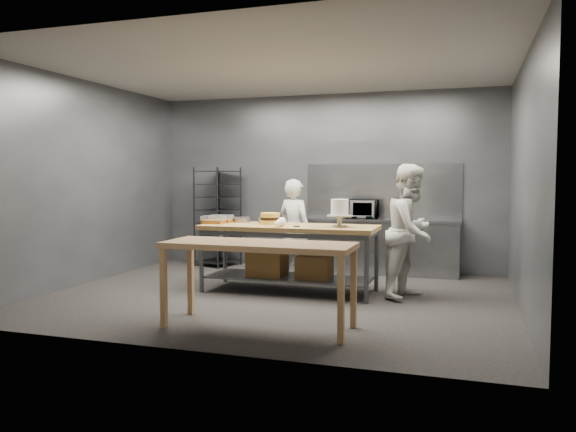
{
  "coord_description": "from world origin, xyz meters",
  "views": [
    {
      "loc": [
        2.41,
        -6.99,
        1.58
      ],
      "look_at": [
        0.06,
        0.24,
        1.05
      ],
      "focal_mm": 35.0,
      "sensor_mm": 36.0,
      "label": 1
    }
  ],
  "objects_px": {
    "work_table": "(288,250)",
    "frosted_cake_stand": "(340,210)",
    "near_counter": "(258,251)",
    "microwave": "(361,209)",
    "speed_rack": "(218,218)",
    "layer_cake": "(270,219)",
    "chef_right": "(411,231)",
    "chef_behind": "(294,230)"
  },
  "relations": [
    {
      "from": "work_table",
      "to": "speed_rack",
      "type": "relative_size",
      "value": 1.37
    },
    {
      "from": "near_counter",
      "to": "speed_rack",
      "type": "height_order",
      "value": "speed_rack"
    },
    {
      "from": "layer_cake",
      "to": "frosted_cake_stand",
      "type": "bearing_deg",
      "value": -6.26
    },
    {
      "from": "work_table",
      "to": "near_counter",
      "type": "bearing_deg",
      "value": -81.69
    },
    {
      "from": "speed_rack",
      "to": "near_counter",
      "type": "bearing_deg",
      "value": -59.22
    },
    {
      "from": "chef_right",
      "to": "frosted_cake_stand",
      "type": "bearing_deg",
      "value": 123.56
    },
    {
      "from": "near_counter",
      "to": "chef_behind",
      "type": "relative_size",
      "value": 1.29
    },
    {
      "from": "work_table",
      "to": "chef_right",
      "type": "distance_m",
      "value": 1.67
    },
    {
      "from": "chef_right",
      "to": "layer_cake",
      "type": "height_order",
      "value": "chef_right"
    },
    {
      "from": "work_table",
      "to": "frosted_cake_stand",
      "type": "height_order",
      "value": "frosted_cake_stand"
    },
    {
      "from": "chef_right",
      "to": "near_counter",
      "type": "bearing_deg",
      "value": 166.64
    },
    {
      "from": "near_counter",
      "to": "frosted_cake_stand",
      "type": "xyz_separation_m",
      "value": [
        0.46,
        1.8,
        0.33
      ]
    },
    {
      "from": "near_counter",
      "to": "layer_cake",
      "type": "distance_m",
      "value": 2.0
    },
    {
      "from": "work_table",
      "to": "speed_rack",
      "type": "xyz_separation_m",
      "value": [
        -1.91,
        1.82,
        0.28
      ]
    },
    {
      "from": "speed_rack",
      "to": "layer_cake",
      "type": "distance_m",
      "value": 2.39
    },
    {
      "from": "work_table",
      "to": "near_counter",
      "type": "xyz_separation_m",
      "value": [
        0.27,
        -1.84,
        0.24
      ]
    },
    {
      "from": "speed_rack",
      "to": "layer_cake",
      "type": "xyz_separation_m",
      "value": [
        1.63,
        -1.75,
        0.14
      ]
    },
    {
      "from": "work_table",
      "to": "frosted_cake_stand",
      "type": "bearing_deg",
      "value": -3.32
    },
    {
      "from": "work_table",
      "to": "layer_cake",
      "type": "height_order",
      "value": "layer_cake"
    },
    {
      "from": "microwave",
      "to": "frosted_cake_stand",
      "type": "distance_m",
      "value": 1.95
    },
    {
      "from": "layer_cake",
      "to": "work_table",
      "type": "bearing_deg",
      "value": -13.54
    },
    {
      "from": "work_table",
      "to": "near_counter",
      "type": "distance_m",
      "value": 1.88
    },
    {
      "from": "work_table",
      "to": "frosted_cake_stand",
      "type": "xyz_separation_m",
      "value": [
        0.73,
        -0.04,
        0.57
      ]
    },
    {
      "from": "work_table",
      "to": "speed_rack",
      "type": "distance_m",
      "value": 2.66
    },
    {
      "from": "frosted_cake_stand",
      "to": "speed_rack",
      "type": "bearing_deg",
      "value": 144.78
    },
    {
      "from": "near_counter",
      "to": "chef_behind",
      "type": "distance_m",
      "value": 2.69
    },
    {
      "from": "chef_behind",
      "to": "frosted_cake_stand",
      "type": "distance_m",
      "value": 1.29
    },
    {
      "from": "speed_rack",
      "to": "frosted_cake_stand",
      "type": "height_order",
      "value": "speed_rack"
    },
    {
      "from": "near_counter",
      "to": "layer_cake",
      "type": "xyz_separation_m",
      "value": [
        -0.56,
        1.91,
        0.19
      ]
    },
    {
      "from": "chef_behind",
      "to": "microwave",
      "type": "bearing_deg",
      "value": -106.7
    },
    {
      "from": "layer_cake",
      "to": "near_counter",
      "type": "bearing_deg",
      "value": -73.79
    },
    {
      "from": "chef_right",
      "to": "frosted_cake_stand",
      "type": "relative_size",
      "value": 4.76
    },
    {
      "from": "near_counter",
      "to": "microwave",
      "type": "height_order",
      "value": "microwave"
    },
    {
      "from": "chef_behind",
      "to": "layer_cake",
      "type": "xyz_separation_m",
      "value": [
        -0.12,
        -0.75,
        0.23
      ]
    },
    {
      "from": "frosted_cake_stand",
      "to": "chef_right",
      "type": "bearing_deg",
      "value": 12.6
    },
    {
      "from": "work_table",
      "to": "layer_cake",
      "type": "bearing_deg",
      "value": 166.46
    },
    {
      "from": "microwave",
      "to": "frosted_cake_stand",
      "type": "height_order",
      "value": "frosted_cake_stand"
    },
    {
      "from": "chef_behind",
      "to": "frosted_cake_stand",
      "type": "bearing_deg",
      "value": 156.22
    },
    {
      "from": "chef_right",
      "to": "microwave",
      "type": "distance_m",
      "value": 2.01
    },
    {
      "from": "microwave",
      "to": "frosted_cake_stand",
      "type": "xyz_separation_m",
      "value": [
        0.08,
        -1.94,
        0.1
      ]
    },
    {
      "from": "chef_right",
      "to": "speed_rack",
      "type": "bearing_deg",
      "value": 85.9
    },
    {
      "from": "near_counter",
      "to": "frosted_cake_stand",
      "type": "bearing_deg",
      "value": 75.74
    }
  ]
}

